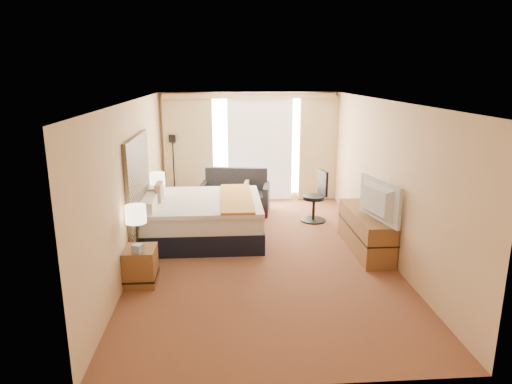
{
  "coord_description": "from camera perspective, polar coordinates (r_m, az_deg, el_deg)",
  "views": [
    {
      "loc": [
        -0.61,
        -7.38,
        3.03
      ],
      "look_at": [
        -0.06,
        0.4,
        0.99
      ],
      "focal_mm": 32.0,
      "sensor_mm": 36.0,
      "label": 1
    }
  ],
  "objects": [
    {
      "name": "tissue_box",
      "position": [
        6.76,
        -14.57,
        -6.83
      ],
      "size": [
        0.17,
        0.17,
        0.12
      ],
      "primitive_type": "cube",
      "rotation": [
        0.0,
        0.0,
        -0.42
      ],
      "color": "#819FC8",
      "rests_on": "nightstand_left"
    },
    {
      "name": "desk_chair",
      "position": [
        9.62,
        7.57,
        -0.85
      ],
      "size": [
        0.52,
        0.52,
        1.08
      ],
      "rotation": [
        0.0,
        0.0,
        0.2
      ],
      "color": "black",
      "rests_on": "floor"
    },
    {
      "name": "telephone",
      "position": [
        9.14,
        -11.29,
        -1.13
      ],
      "size": [
        0.2,
        0.15,
        0.08
      ],
      "primitive_type": "cube",
      "rotation": [
        0.0,
        0.0,
        -0.01
      ],
      "color": "black",
      "rests_on": "nightstand_right"
    },
    {
      "name": "headboard",
      "position": [
        7.91,
        -14.49,
        1.41
      ],
      "size": [
        0.06,
        1.85,
        1.5
      ],
      "primitive_type": "cube",
      "color": "black",
      "rests_on": "wall_left"
    },
    {
      "name": "lamp_left",
      "position": [
        6.81,
        -14.8,
        -2.81
      ],
      "size": [
        0.3,
        0.3,
        0.63
      ],
      "color": "black",
      "rests_on": "nightstand_left"
    },
    {
      "name": "wall_left",
      "position": [
        7.73,
        -15.05,
        1.2
      ],
      "size": [
        0.02,
        7.0,
        2.6
      ],
      "primitive_type": "cube",
      "color": "#E4B78B",
      "rests_on": "ground"
    },
    {
      "name": "floor",
      "position": [
        8.0,
        0.64,
        -7.6
      ],
      "size": [
        4.2,
        7.0,
        0.02
      ],
      "primitive_type": "cube",
      "color": "maroon",
      "rests_on": "ground"
    },
    {
      "name": "curtains",
      "position": [
        10.91,
        -0.82,
        6.09
      ],
      "size": [
        4.12,
        0.19,
        2.56
      ],
      "color": "#F7E4AE",
      "rests_on": "floor"
    },
    {
      "name": "window",
      "position": [
        11.02,
        0.48,
        5.72
      ],
      "size": [
        2.3,
        0.02,
        2.3
      ],
      "primitive_type": "cube",
      "color": "white",
      "rests_on": "wall_back"
    },
    {
      "name": "nightstand_right",
      "position": [
        9.34,
        -11.63,
        -2.82
      ],
      "size": [
        0.45,
        0.52,
        0.55
      ],
      "primitive_type": "cube",
      "color": "brown",
      "rests_on": "floor"
    },
    {
      "name": "media_dresser",
      "position": [
        8.22,
        13.51,
        -4.79
      ],
      "size": [
        0.5,
        1.8,
        0.7
      ],
      "primitive_type": "cube",
      "color": "brown",
      "rests_on": "floor"
    },
    {
      "name": "floor_lamp",
      "position": [
        10.91,
        -10.32,
        4.53
      ],
      "size": [
        0.21,
        0.21,
        1.64
      ],
      "color": "black",
      "rests_on": "floor"
    },
    {
      "name": "lamp_right",
      "position": [
        9.08,
        -12.23,
        1.52
      ],
      "size": [
        0.29,
        0.29,
        0.61
      ],
      "color": "black",
      "rests_on": "nightstand_right"
    },
    {
      "name": "loveseat",
      "position": [
        10.24,
        -2.61,
        -0.74
      ],
      "size": [
        1.63,
        1.04,
        0.95
      ],
      "rotation": [
        0.0,
        0.0,
        -0.15
      ],
      "color": "#4E161C",
      "rests_on": "floor"
    },
    {
      "name": "ceiling",
      "position": [
        7.42,
        0.7,
        11.33
      ],
      "size": [
        4.2,
        7.0,
        0.02
      ],
      "primitive_type": "cube",
      "color": "white",
      "rests_on": "wall_back"
    },
    {
      "name": "nightstand_left",
      "position": [
        7.02,
        -14.21,
        -8.93
      ],
      "size": [
        0.45,
        0.52,
        0.55
      ],
      "primitive_type": "cube",
      "color": "brown",
      "rests_on": "floor"
    },
    {
      "name": "television",
      "position": [
        7.6,
        14.45,
        -1.08
      ],
      "size": [
        0.4,
        1.15,
        0.66
      ],
      "primitive_type": "imported",
      "rotation": [
        0.0,
        0.0,
        1.79
      ],
      "color": "black",
      "rests_on": "media_dresser"
    },
    {
      "name": "wall_back",
      "position": [
        11.04,
        -0.83,
        5.62
      ],
      "size": [
        4.2,
        0.02,
        2.6
      ],
      "primitive_type": "cube",
      "color": "#E4B78B",
      "rests_on": "ground"
    },
    {
      "name": "wall_right",
      "position": [
        8.05,
        15.74,
        1.69
      ],
      "size": [
        0.02,
        7.0,
        2.6
      ],
      "primitive_type": "cube",
      "color": "#E4B78B",
      "rests_on": "ground"
    },
    {
      "name": "wall_front",
      "position": [
        4.29,
        4.56,
        -9.14
      ],
      "size": [
        4.2,
        0.02,
        2.6
      ],
      "primitive_type": "cube",
      "color": "#E4B78B",
      "rests_on": "ground"
    },
    {
      "name": "bed",
      "position": [
        8.65,
        -6.85,
        -3.19
      ],
      "size": [
        2.21,
        2.02,
        1.08
      ],
      "color": "black",
      "rests_on": "floor"
    }
  ]
}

